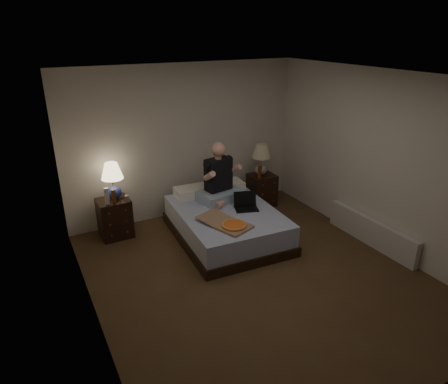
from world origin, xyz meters
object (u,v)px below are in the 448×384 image
nightstand_left (115,218)px  lamp_left (113,181)px  beer_bottle_left (114,197)px  nightstand_right (262,190)px  radiator (371,232)px  beer_bottle_right (260,172)px  lamp_right (261,160)px  pizza_box (234,226)px  person (220,172)px  laptop (247,202)px  soda_can (127,199)px  water_bottle (107,196)px  bed (226,224)px

nightstand_left → lamp_left: (0.04, 0.05, 0.58)m
lamp_left → beer_bottle_left: size_ratio=2.43×
nightstand_right → radiator: bearing=-69.8°
nightstand_right → beer_bottle_left: size_ratio=2.50×
lamp_left → beer_bottle_right: bearing=-6.4°
nightstand_right → lamp_left: (-2.57, 0.13, 0.59)m
lamp_right → pizza_box: bearing=-134.0°
beer_bottle_left → beer_bottle_right: (2.48, -0.05, -0.03)m
person → laptop: size_ratio=2.74×
nightstand_left → lamp_right: size_ratio=1.08×
lamp_left → lamp_right: 2.55m
nightstand_right → beer_bottle_right: bearing=-135.1°
soda_can → beer_bottle_left: bearing=-179.1°
nightstand_left → beer_bottle_right: size_ratio=2.62×
beer_bottle_left → beer_bottle_right: beer_bottle_left is taller
lamp_right → pizza_box: lamp_right is taller
lamp_left → lamp_right: size_ratio=1.00×
beer_bottle_right → water_bottle: bearing=177.5°
bed → person: size_ratio=1.99×
bed → pizza_box: pizza_box is taller
pizza_box → beer_bottle_right: bearing=25.6°
water_bottle → laptop: water_bottle is taller
lamp_left → lamp_right: (2.55, -0.11, -0.03)m
nightstand_right → beer_bottle_left: bearing=-176.3°
nightstand_right → soda_can: soda_can is taller
nightstand_left → lamp_left: bearing=46.3°
bed → lamp_left: bearing=151.7°
lamp_right → bed: bearing=-144.9°
bed → lamp_right: lamp_right is taller
nightstand_left → water_bottle: size_ratio=2.41×
nightstand_left → soda_can: bearing=-45.2°
beer_bottle_left → bed: bearing=-24.5°
lamp_left → water_bottle: 0.26m
water_bottle → pizza_box: bearing=-43.3°
bed → nightstand_left: nightstand_left is taller
bed → radiator: bearing=-29.7°
soda_can → bed: bearing=-27.7°
laptop → water_bottle: bearing=173.4°
person → laptop: 0.63m
laptop → beer_bottle_left: bearing=173.9°
laptop → pizza_box: size_ratio=0.45×
nightstand_right → lamp_right: lamp_right is taller
nightstand_left → radiator: nightstand_left is taller
nightstand_left → person: 1.76m
beer_bottle_left → radiator: beer_bottle_left is taller
bed → nightstand_right: bearing=37.7°
beer_bottle_right → radiator: 2.04m
lamp_right → laptop: bearing=-132.8°
lamp_left → beer_bottle_right: lamp_left is taller
lamp_right → radiator: bearing=-71.2°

